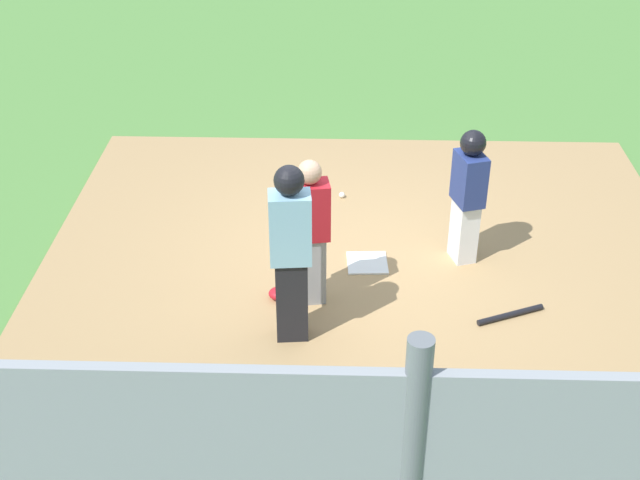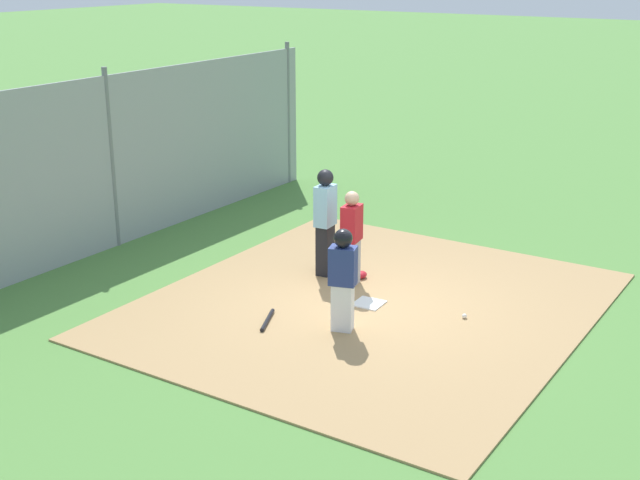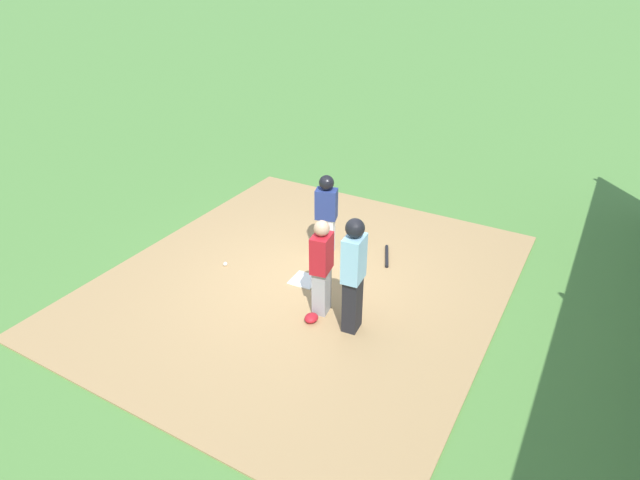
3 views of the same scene
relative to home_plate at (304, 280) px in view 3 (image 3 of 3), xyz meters
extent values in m
plane|color=#51843D|center=(0.00, 0.00, -0.04)|extent=(140.00, 140.00, 0.00)
cube|color=#A88456|center=(0.00, 0.00, -0.03)|extent=(7.20, 6.40, 0.03)
cube|color=white|center=(0.00, 0.00, 0.00)|extent=(0.46, 0.46, 0.02)
cube|color=#9E9EA3|center=(-0.60, -0.68, 0.37)|extent=(0.33, 0.27, 0.76)
cube|color=#B21923|center=(-0.60, -0.68, 1.05)|extent=(0.42, 0.32, 0.60)
sphere|color=tan|center=(-0.60, -0.68, 1.47)|extent=(0.24, 0.24, 0.24)
cube|color=black|center=(-0.75, -1.29, 0.43)|extent=(0.32, 0.25, 0.88)
cube|color=#8CC1E0|center=(-0.75, -1.29, 1.21)|extent=(0.40, 0.29, 0.69)
sphere|color=black|center=(-0.75, -1.29, 1.70)|extent=(0.27, 0.27, 0.27)
cube|color=silver|center=(1.05, 0.15, 0.35)|extent=(0.30, 0.35, 0.71)
cube|color=navy|center=(1.05, 0.15, 0.98)|extent=(0.36, 0.44, 0.56)
sphere|color=tan|center=(1.05, 0.15, 1.38)|extent=(0.22, 0.22, 0.22)
sphere|color=black|center=(1.05, 0.15, 1.40)|extent=(0.27, 0.27, 0.27)
cylinder|color=black|center=(1.42, -0.93, 0.02)|extent=(0.71, 0.35, 0.06)
ellipsoid|color=#B21923|center=(-0.91, -0.68, 0.05)|extent=(0.24, 0.20, 0.12)
sphere|color=white|center=(-0.29, 1.49, 0.03)|extent=(0.07, 0.07, 0.07)
camera|label=1|loc=(-0.28, -7.82, 5.17)|focal=47.76mm
camera|label=2|loc=(10.71, 5.98, 5.13)|focal=47.39mm
camera|label=3|loc=(-6.52, -4.02, 5.06)|focal=29.77mm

